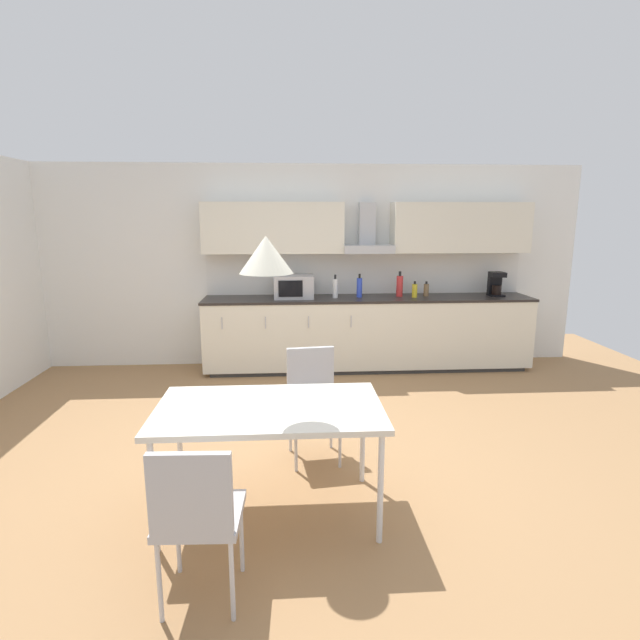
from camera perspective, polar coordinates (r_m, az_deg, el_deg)
The scene contains 16 objects.
ground_plane at distance 4.18m, azimuth -2.81°, elevation -15.35°, with size 9.30×7.98×0.02m, color #9E754C.
wall_back at distance 6.46m, azimuth -3.33°, elevation 6.16°, with size 7.44×0.10×2.54m, color white.
kitchen_counter at distance 6.32m, azimuth 5.46°, elevation -1.44°, with size 4.07×0.65×0.91m.
backsplash_tile at distance 6.49m, azimuth 5.16°, elevation 5.27°, with size 4.05×0.02×0.51m, color silver.
upper_wall_cabinets at distance 6.29m, azimuth 5.48°, elevation 10.38°, with size 4.05×0.40×0.62m.
microwave at distance 6.13m, azimuth -3.02°, elevation 3.82°, with size 0.48×0.35×0.28m.
coffee_maker at distance 6.69m, azimuth 19.44°, elevation 3.92°, with size 0.18×0.19×0.30m.
bottle_red at distance 6.33m, azimuth 9.09°, elevation 3.89°, with size 0.08×0.08×0.31m.
bottle_yellow at distance 6.28m, azimuth 10.76°, elevation 3.33°, with size 0.07×0.07×0.20m.
bottle_white at distance 6.14m, azimuth 1.75°, elevation 3.68°, with size 0.07×0.07×0.29m.
bottle_brown at distance 6.42m, azimuth 12.04°, elevation 3.40°, with size 0.07×0.07×0.19m.
bottle_blue at distance 6.20m, azimuth 4.52°, elevation 3.75°, with size 0.07×0.07×0.29m.
dining_table at distance 3.19m, azimuth -5.79°, elevation -10.56°, with size 1.41×0.82×0.73m.
chair_near_left at distance 2.59m, azimuth -13.93°, elevation -20.27°, with size 0.42×0.42×0.87m.
chair_far_right at distance 3.99m, azimuth -0.87°, elevation -8.22°, with size 0.44×0.44×0.87m.
pendant_lamp at distance 2.97m, azimuth -6.18°, elevation 7.43°, with size 0.32×0.32×0.22m, color silver.
Camera 1 is at (-0.04, -3.72, 1.89)m, focal length 28.00 mm.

